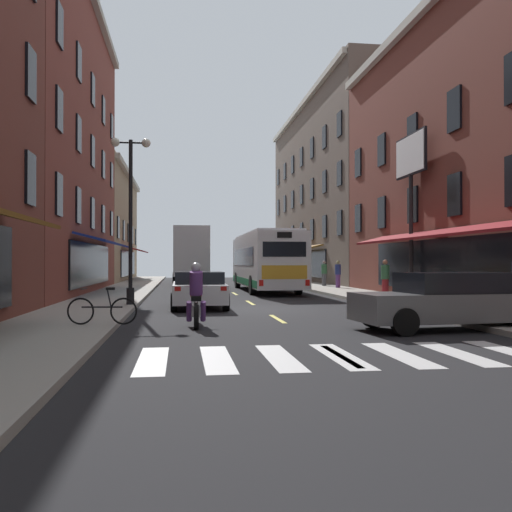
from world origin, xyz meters
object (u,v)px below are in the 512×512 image
object	(u,v)px
box_truck	(190,256)
street_lamp_twin	(131,213)
sedan_mid	(189,273)
pedestrian_rear	(324,273)
motorcycle_rider	(196,299)
transit_bus	(265,261)
sedan_near	(199,289)
billboard_sign	(411,172)
bicycle_near	(102,310)
pedestrian_far	(338,274)
sedan_far	(448,301)
pedestrian_mid	(385,278)

from	to	relation	value
box_truck	street_lamp_twin	xyz separation A→B (m)	(-2.48, -19.32, 1.37)
sedan_mid	pedestrian_rear	distance (m)	17.15
sedan_mid	motorcycle_rider	world-z (taller)	motorcycle_rider
transit_bus	box_truck	bearing A→B (deg)	116.39
motorcycle_rider	pedestrian_rear	bearing A→B (deg)	66.64
sedan_near	motorcycle_rider	size ratio (longest dim) A/B	2.13
billboard_sign	bicycle_near	size ratio (longest dim) A/B	4.14
transit_bus	box_truck	size ratio (longest dim) A/B	1.63
transit_bus	sedan_mid	bearing A→B (deg)	102.65
pedestrian_far	motorcycle_rider	bearing A→B (deg)	89.95
pedestrian_rear	billboard_sign	bearing A→B (deg)	30.34
sedan_near	billboard_sign	bearing A→B (deg)	15.16
bicycle_near	pedestrian_far	bearing A→B (deg)	58.42
sedan_near	sedan_far	world-z (taller)	sedan_far
sedan_near	street_lamp_twin	size ratio (longest dim) A/B	0.73
sedan_near	sedan_mid	size ratio (longest dim) A/B	0.92
pedestrian_mid	pedestrian_far	size ratio (longest dim) A/B	1.01
bicycle_near	box_truck	bearing A→B (deg)	84.29
bicycle_near	pedestrian_far	size ratio (longest dim) A/B	1.06
sedan_mid	pedestrian_mid	world-z (taller)	pedestrian_mid
street_lamp_twin	pedestrian_rear	bearing A→B (deg)	52.54
billboard_sign	pedestrian_rear	distance (m)	12.84
pedestrian_far	pedestrian_rear	xyz separation A→B (m)	(-0.17, 2.57, -0.00)
pedestrian_mid	street_lamp_twin	size ratio (longest dim) A/B	0.27
box_truck	sedan_near	size ratio (longest dim) A/B	1.69
pedestrian_mid	pedestrian_rear	world-z (taller)	pedestrian_mid
pedestrian_mid	pedestrian_far	xyz separation A→B (m)	(0.55, 9.21, -0.01)
billboard_sign	pedestrian_far	world-z (taller)	billboard_sign
billboard_sign	bicycle_near	bearing A→B (deg)	-142.97
sedan_mid	billboard_sign	bearing A→B (deg)	-71.18
billboard_sign	sedan_near	distance (m)	10.73
box_truck	sedan_mid	distance (m)	10.01
billboard_sign	sedan_near	xyz separation A→B (m)	(-9.22, -2.50, -4.89)
box_truck	sedan_near	bearing A→B (deg)	-90.07
sedan_mid	pedestrian_mid	bearing A→B (deg)	-73.21
sedan_mid	pedestrian_rear	xyz separation A→B (m)	(8.44, -14.92, 0.27)
billboard_sign	pedestrian_rear	bearing A→B (deg)	93.44
sedan_mid	street_lamp_twin	xyz separation A→B (m)	(-2.52, -29.23, 2.77)
transit_bus	sedan_near	bearing A→B (deg)	-110.35
transit_bus	pedestrian_mid	xyz separation A→B (m)	(3.97, -8.50, -0.75)
pedestrian_far	street_lamp_twin	xyz separation A→B (m)	(-11.13, -11.73, 2.49)
transit_bus	motorcycle_rider	bearing A→B (deg)	-104.51
motorcycle_rider	pedestrian_far	xyz separation A→B (m)	(8.92, 17.70, 0.26)
transit_bus	street_lamp_twin	xyz separation A→B (m)	(-6.60, -11.02, 1.73)
sedan_far	pedestrian_far	distance (m)	19.53
sedan_near	pedestrian_mid	xyz separation A→B (m)	(8.12, 2.67, 0.29)
bicycle_near	pedestrian_far	xyz separation A→B (m)	(11.23, 18.27, 0.46)
box_truck	pedestrian_mid	bearing A→B (deg)	-64.28
motorcycle_rider	bicycle_near	xyz separation A→B (m)	(-2.30, -0.57, -0.21)
box_truck	sedan_far	size ratio (longest dim) A/B	1.61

